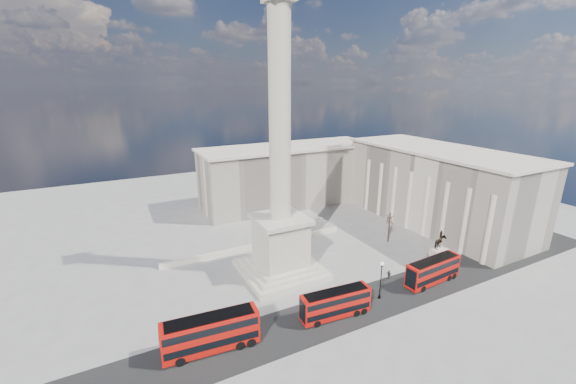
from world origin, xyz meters
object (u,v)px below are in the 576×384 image
(red_bus_b, at_px, (336,303))
(victorian_lamp, at_px, (381,277))
(red_bus_c, at_px, (433,270))
(pedestrian_crossing, at_px, (389,275))
(pedestrian_walking, at_px, (412,269))
(pedestrian_standing, at_px, (453,256))
(red_bus_a, at_px, (211,333))
(equestrian_statue, at_px, (438,255))
(nelsons_column, at_px, (280,206))

(red_bus_b, relative_size, victorian_lamp, 1.66)
(red_bus_c, relative_size, pedestrian_crossing, 6.67)
(pedestrian_walking, relative_size, pedestrian_standing, 1.16)
(red_bus_a, height_order, equestrian_statue, equestrian_statue)
(equestrian_statue, xyz_separation_m, pedestrian_crossing, (-10.84, 1.08, -1.78))
(red_bus_b, bearing_deg, victorian_lamp, 9.21)
(victorian_lamp, xyz_separation_m, pedestrian_standing, (21.65, 3.42, -3.02))
(red_bus_a, distance_m, pedestrian_standing, 48.95)
(nelsons_column, bearing_deg, red_bus_b, -84.49)
(pedestrian_standing, bearing_deg, pedestrian_crossing, -15.90)
(pedestrian_crossing, bearing_deg, red_bus_b, 92.26)
(pedestrian_crossing, bearing_deg, red_bus_c, -141.56)
(red_bus_c, height_order, pedestrian_crossing, red_bus_c)
(red_bus_a, distance_m, equestrian_statue, 43.60)
(victorian_lamp, distance_m, pedestrian_crossing, 7.38)
(red_bus_a, bearing_deg, pedestrian_walking, 8.93)
(red_bus_c, bearing_deg, pedestrian_crossing, 140.01)
(red_bus_a, height_order, victorian_lamp, victorian_lamp)
(red_bus_b, bearing_deg, equestrian_statue, 12.78)
(victorian_lamp, relative_size, pedestrian_walking, 3.36)
(red_bus_b, bearing_deg, pedestrian_standing, 12.59)
(red_bus_a, distance_m, pedestrian_walking, 37.78)
(red_bus_b, relative_size, equestrian_statue, 1.43)
(red_bus_a, height_order, red_bus_b, red_bus_a)
(pedestrian_standing, bearing_deg, equestrian_statue, -7.58)
(pedestrian_walking, bearing_deg, pedestrian_standing, -16.61)
(nelsons_column, bearing_deg, victorian_lamp, -54.85)
(nelsons_column, relative_size, pedestrian_walking, 25.63)
(red_bus_b, relative_size, pedestrian_crossing, 6.46)
(red_bus_c, distance_m, pedestrian_standing, 11.07)
(nelsons_column, bearing_deg, red_bus_c, -35.08)
(victorian_lamp, distance_m, pedestrian_standing, 22.12)
(red_bus_c, bearing_deg, red_bus_a, 174.45)
(red_bus_a, bearing_deg, equestrian_statue, 7.60)
(red_bus_b, bearing_deg, red_bus_a, -179.87)
(red_bus_a, bearing_deg, pedestrian_standing, 8.05)
(victorian_lamp, xyz_separation_m, pedestrian_walking, (10.46, 3.42, -2.88))
(red_bus_b, bearing_deg, pedestrian_walking, 16.85)
(nelsons_column, relative_size, red_bus_b, 4.58)
(equestrian_statue, bearing_deg, red_bus_a, -177.49)
(victorian_lamp, bearing_deg, red_bus_a, 178.12)
(red_bus_b, height_order, red_bus_c, red_bus_c)
(red_bus_b, xyz_separation_m, pedestrian_standing, (30.65, 4.08, -1.44))
(red_bus_a, xyz_separation_m, victorian_lamp, (27.20, -0.89, 1.22))
(equestrian_statue, relative_size, pedestrian_walking, 3.92)
(red_bus_b, relative_size, red_bus_c, 0.97)
(victorian_lamp, xyz_separation_m, pedestrian_crossing, (5.51, 3.88, -3.01))
(victorian_lamp, height_order, equestrian_statue, equestrian_statue)
(victorian_lamp, bearing_deg, red_bus_b, -175.80)
(nelsons_column, xyz_separation_m, red_bus_b, (1.50, -15.58, -10.64))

